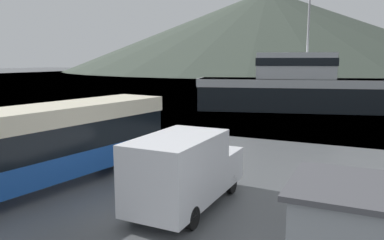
% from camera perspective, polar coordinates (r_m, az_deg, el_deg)
% --- Properties ---
extents(water_surface, '(240.00, 240.00, 0.00)m').
position_cam_1_polar(water_surface, '(143.45, 21.02, 6.50)').
color(water_surface, '#3D5160').
rests_on(water_surface, ground).
extents(hill_backdrop, '(200.75, 200.75, 39.87)m').
position_cam_1_polar(hill_backdrop, '(199.79, 11.32, 13.20)').
color(hill_backdrop, '#3D473D').
rests_on(hill_backdrop, ground).
extents(tour_bus, '(4.29, 12.10, 3.18)m').
position_cam_1_polar(tour_bus, '(15.67, -21.81, -3.17)').
color(tour_bus, '#194799').
rests_on(tour_bus, ground).
extents(delivery_van, '(2.17, 5.49, 2.55)m').
position_cam_1_polar(delivery_van, '(12.65, -1.07, -7.48)').
color(delivery_van, silver).
rests_on(delivery_van, ground).
extents(fishing_boat, '(23.93, 10.50, 10.70)m').
position_cam_1_polar(fishing_boat, '(38.75, 18.15, 4.63)').
color(fishing_boat, black).
rests_on(fishing_boat, water_surface).
extents(dock_kiosk, '(3.39, 2.79, 2.39)m').
position_cam_1_polar(dock_kiosk, '(9.06, 25.62, -16.23)').
color(dock_kiosk, '#93999E').
rests_on(dock_kiosk, ground).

